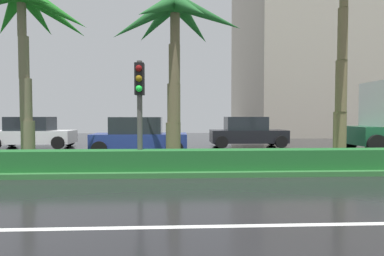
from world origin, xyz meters
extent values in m
cube|color=black|center=(0.00, 9.00, -0.05)|extent=(90.00, 42.00, 0.10)
cube|color=#2D6B33|center=(0.00, 8.00, 0.07)|extent=(85.50, 4.00, 0.15)
cube|color=#1E6028|center=(0.00, 6.60, 0.45)|extent=(76.50, 0.70, 0.60)
cylinder|color=#6A6449|center=(0.01, 8.28, 0.88)|extent=(0.45, 0.45, 1.46)
cylinder|color=#6A6449|center=(-0.05, 8.32, 2.33)|extent=(0.40, 0.40, 1.46)
cylinder|color=#6A6449|center=(-0.11, 8.35, 3.79)|extent=(0.34, 0.34, 1.46)
cylinder|color=#6A6449|center=(-0.17, 8.39, 5.25)|extent=(0.29, 0.29, 1.46)
cone|color=#1F711F|center=(0.94, 8.35, 5.45)|extent=(2.51, 0.65, 1.74)
cone|color=#1F711F|center=(0.70, 9.11, 5.48)|extent=(2.30, 2.03, 1.69)
cone|color=#1F711F|center=(-0.12, 9.58, 5.61)|extent=(0.67, 2.60, 1.44)
cone|color=#1F711F|center=(-0.98, 9.21, 5.53)|extent=(2.19, 2.20, 1.60)
cylinder|color=brown|center=(5.04, 8.45, 0.84)|extent=(0.53, 0.53, 1.38)
cylinder|color=brown|center=(5.06, 8.42, 2.23)|extent=(0.47, 0.47, 1.38)
cylinder|color=brown|center=(5.09, 8.39, 3.61)|extent=(0.40, 0.40, 1.38)
cylinder|color=brown|center=(5.11, 8.36, 4.99)|extent=(0.34, 0.34, 1.38)
sphere|color=#1E5B26|center=(5.11, 8.36, 5.78)|extent=(0.90, 0.90, 0.90)
cone|color=#1E5B26|center=(6.27, 8.36, 5.33)|extent=(2.53, 0.56, 1.44)
cone|color=#1E5B26|center=(5.75, 9.32, 5.30)|extent=(1.86, 2.41, 1.49)
cone|color=#1E5B26|center=(4.40, 9.27, 5.31)|extent=(1.98, 2.34, 1.47)
cone|color=#1E5B26|center=(4.05, 8.26, 5.12)|extent=(2.46, 0.79, 1.80)
cone|color=#1E5B26|center=(4.58, 7.36, 5.24)|extent=(1.66, 2.47, 1.59)
cone|color=#1E5B26|center=(5.53, 7.31, 5.25)|extent=(1.46, 2.53, 1.58)
cylinder|color=brown|center=(10.88, 7.91, 1.04)|extent=(0.44, 0.44, 1.77)
cylinder|color=brown|center=(10.88, 7.86, 2.81)|extent=(0.39, 0.39, 1.77)
cylinder|color=brown|center=(10.87, 7.80, 4.58)|extent=(0.33, 0.33, 1.77)
cylinder|color=#4C4C47|center=(4.04, 6.76, 1.80)|extent=(0.16, 0.16, 3.29)
cube|color=black|center=(4.04, 6.76, 2.89)|extent=(0.28, 0.32, 0.96)
sphere|color=maroon|center=(4.04, 6.59, 3.19)|extent=(0.20, 0.20, 0.20)
sphere|color=#7F600F|center=(4.04, 6.59, 2.89)|extent=(0.20, 0.20, 0.20)
sphere|color=#1EEA3F|center=(4.04, 6.59, 2.59)|extent=(0.20, 0.20, 0.20)
cube|color=white|center=(-2.82, 15.25, 0.60)|extent=(4.30, 1.76, 0.72)
cube|color=#1E2328|center=(-2.97, 15.25, 1.34)|extent=(2.30, 1.58, 0.76)
cylinder|color=black|center=(-1.17, 16.15, 0.34)|extent=(0.68, 0.22, 0.68)
cylinder|color=black|center=(-1.17, 14.35, 0.34)|extent=(0.68, 0.22, 0.68)
cylinder|color=black|center=(-4.47, 16.15, 0.34)|extent=(0.68, 0.22, 0.68)
cube|color=navy|center=(3.47, 11.83, 0.60)|extent=(4.30, 1.76, 0.72)
cube|color=#1E2328|center=(3.32, 11.83, 1.34)|extent=(2.30, 1.58, 0.76)
cylinder|color=black|center=(5.12, 12.73, 0.34)|extent=(0.68, 0.22, 0.68)
cylinder|color=black|center=(5.12, 10.93, 0.34)|extent=(0.68, 0.22, 0.68)
cylinder|color=black|center=(1.82, 12.73, 0.34)|extent=(0.68, 0.22, 0.68)
cylinder|color=black|center=(1.82, 10.93, 0.34)|extent=(0.68, 0.22, 0.68)
cube|color=black|center=(9.28, 15.22, 0.60)|extent=(4.30, 1.76, 0.72)
cube|color=#1E2328|center=(9.13, 15.22, 1.34)|extent=(2.30, 1.58, 0.76)
cylinder|color=black|center=(10.93, 16.12, 0.34)|extent=(0.68, 0.22, 0.68)
cylinder|color=black|center=(10.93, 14.32, 0.34)|extent=(0.68, 0.22, 0.68)
cylinder|color=black|center=(7.63, 16.12, 0.34)|extent=(0.68, 0.22, 0.68)
cylinder|color=black|center=(7.63, 14.32, 0.34)|extent=(0.68, 0.22, 0.68)
cylinder|color=black|center=(14.28, 13.45, 0.46)|extent=(0.92, 0.30, 0.92)
cylinder|color=black|center=(14.28, 11.11, 0.46)|extent=(0.92, 0.30, 0.92)
cube|color=#A89E8E|center=(21.85, 28.80, 8.95)|extent=(19.90, 14.73, 17.90)
camera|label=1|loc=(5.15, -3.07, 1.78)|focal=30.04mm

